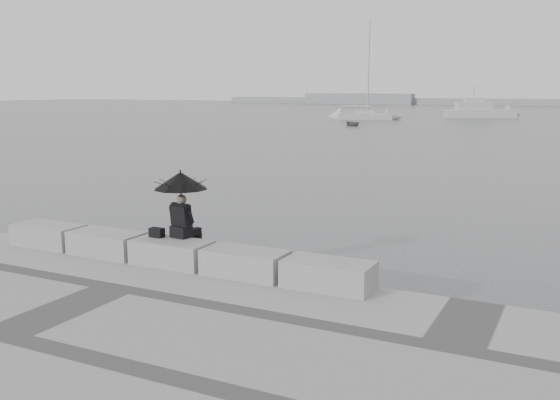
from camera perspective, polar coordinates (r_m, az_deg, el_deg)
The scene contains 12 objects.
ground at distance 13.35m, azimuth -8.61°, elevation -7.44°, with size 360.00×360.00×0.00m, color #46484B.
stone_block_far_left at distance 15.01m, azimuth -20.39°, elevation -3.03°, with size 1.60×0.80×0.50m, color gray.
stone_block_left at distance 13.84m, azimuth -15.55°, elevation -3.84°, with size 1.60×0.80×0.50m, color gray.
stone_block_centre at distance 12.79m, azimuth -9.85°, elevation -4.76°, with size 1.60×0.80×0.50m, color gray.
stone_block_right at distance 11.89m, azimuth -3.20°, elevation -5.77°, with size 1.60×0.80×0.50m, color gray.
stone_block_far_right at distance 11.17m, azimuth 4.45°, elevation -6.83°, with size 1.60×0.80×0.50m, color gray.
seated_person at distance 12.80m, azimuth -9.09°, elevation 0.96°, with size 1.11×1.11×1.39m.
bag at distance 13.06m, azimuth -11.20°, elevation -2.93°, with size 0.30×0.17×0.19m, color black.
distant_landmass at distance 165.64m, azimuth 21.40°, elevation 8.35°, with size 180.00×8.00×2.80m.
sailboat_left at distance 83.99m, azimuth 7.71°, elevation 7.66°, with size 7.46×5.02×12.90m.
motor_cruiser at distance 92.66m, azimuth 17.81°, elevation 7.71°, with size 9.82×6.52×4.50m.
dinghy at distance 70.16m, azimuth 6.65°, elevation 6.99°, with size 3.12×1.32×0.53m, color gray.
Camera 1 is at (7.39, -10.37, 4.00)m, focal length 40.00 mm.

